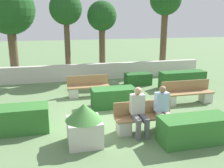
% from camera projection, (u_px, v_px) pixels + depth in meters
% --- Properties ---
extents(ground_plane, '(60.00, 60.00, 0.00)m').
position_uv_depth(ground_plane, '(110.00, 114.00, 8.37)').
color(ground_plane, '#607F51').
extents(perimeter_wall, '(12.41, 0.30, 0.83)m').
position_uv_depth(perimeter_wall, '(88.00, 72.00, 12.95)').
color(perimeter_wall, beige).
rests_on(perimeter_wall, ground_plane).
extents(bench_front, '(1.72, 0.48, 0.83)m').
position_uv_depth(bench_front, '(145.00, 120.00, 7.07)').
color(bench_front, '#937047').
rests_on(bench_front, ground_plane).
extents(bench_left_side, '(1.71, 0.49, 0.83)m').
position_uv_depth(bench_left_side, '(89.00, 89.00, 10.24)').
color(bench_left_side, '#937047').
rests_on(bench_left_side, ground_plane).
extents(bench_right_side, '(1.98, 0.48, 0.83)m').
position_uv_depth(bench_right_side, '(187.00, 95.00, 9.38)').
color(bench_right_side, '#937047').
rests_on(bench_right_side, ground_plane).
extents(person_seated_man, '(0.38, 0.64, 1.30)m').
position_uv_depth(person_seated_man, '(163.00, 107.00, 6.95)').
color(person_seated_man, '#B2A893').
rests_on(person_seated_man, ground_plane).
extents(person_seated_woman, '(0.38, 0.64, 1.31)m').
position_uv_depth(person_seated_woman, '(139.00, 109.00, 6.78)').
color(person_seated_woman, slate).
rests_on(person_seated_woman, ground_plane).
extents(hedge_block_near_left, '(1.57, 0.72, 0.69)m').
position_uv_depth(hedge_block_near_left, '(114.00, 97.00, 9.00)').
color(hedge_block_near_left, '#286028').
rests_on(hedge_block_near_left, ground_plane).
extents(hedge_block_near_right, '(1.84, 0.73, 0.69)m').
position_uv_depth(hedge_block_near_right, '(195.00, 130.00, 6.40)').
color(hedge_block_near_right, '#33702D').
rests_on(hedge_block_near_right, ground_plane).
extents(hedge_block_mid_left, '(1.67, 0.78, 0.73)m').
position_uv_depth(hedge_block_mid_left, '(18.00, 119.00, 7.01)').
color(hedge_block_mid_left, '#33702D').
rests_on(hedge_block_mid_left, ground_plane).
extents(hedge_block_mid_right, '(2.09, 0.65, 0.77)m').
position_uv_depth(hedge_block_mid_right, '(182.00, 80.00, 11.44)').
color(hedge_block_mid_right, '#286028').
rests_on(hedge_block_mid_right, ground_plane).
extents(hedge_block_far_left, '(1.23, 0.64, 0.55)m').
position_uv_depth(hedge_block_far_left, '(138.00, 79.00, 12.03)').
color(hedge_block_far_left, '#235623').
rests_on(hedge_block_far_left, ground_plane).
extents(planter_corner_right, '(0.94, 0.94, 1.07)m').
position_uv_depth(planter_corner_right, '(84.00, 123.00, 6.25)').
color(planter_corner_right, beige).
rests_on(planter_corner_right, ground_plane).
extents(tree_leftmost, '(2.45, 2.45, 4.77)m').
position_uv_depth(tree_leftmost, '(9.00, 10.00, 11.99)').
color(tree_leftmost, brown).
rests_on(tree_leftmost, ground_plane).
extents(tree_center_left, '(1.62, 1.62, 4.39)m').
position_uv_depth(tree_center_left, '(66.00, 11.00, 12.30)').
color(tree_center_left, brown).
rests_on(tree_center_left, ground_plane).
extents(tree_center_right, '(1.54, 1.54, 4.00)m').
position_uv_depth(tree_center_right, '(102.00, 19.00, 12.98)').
color(tree_center_right, brown).
rests_on(tree_center_right, ground_plane).
extents(tree_rightmost, '(1.75, 1.75, 5.01)m').
position_uv_depth(tree_rightmost, '(165.00, 3.00, 13.81)').
color(tree_rightmost, brown).
rests_on(tree_rightmost, ground_plane).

